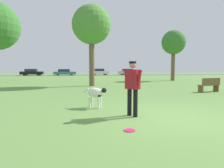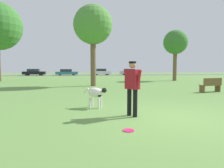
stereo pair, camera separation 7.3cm
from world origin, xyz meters
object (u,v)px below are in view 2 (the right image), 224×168
at_px(tree_mid_center, 93,26).
at_px(parked_car_teal, 67,72).
at_px(tree_far_right, 175,43).
at_px(person, 132,84).
at_px(frisbee, 129,130).
at_px(dog, 96,93).
at_px(parked_car_black, 34,72).
at_px(park_bench, 211,85).
at_px(parked_car_white, 101,72).
at_px(parked_car_silver, 130,72).

bearing_deg(tree_mid_center, parked_car_teal, 97.48).
xyz_separation_m(tree_mid_center, tree_far_right, (9.81, 5.35, -0.47)).
height_order(person, frisbee, person).
bearing_deg(frisbee, parked_car_teal, 94.92).
relative_size(dog, parked_car_teal, 0.19).
distance_m(parked_car_black, parked_car_teal, 6.45).
bearing_deg(tree_mid_center, park_bench, -40.24).
bearing_deg(tree_far_right, parked_car_white, 105.81).
distance_m(dog, parked_car_silver, 36.53).
distance_m(frisbee, parked_car_white, 38.39).
bearing_deg(dog, tree_far_right, 85.65).
distance_m(tree_mid_center, parked_car_silver, 28.08).
bearing_deg(parked_car_white, park_bench, -86.04).
distance_m(tree_mid_center, parked_car_teal, 26.52).
height_order(parked_car_teal, parked_car_silver, parked_car_silver).
relative_size(tree_mid_center, parked_car_white, 1.61).
height_order(parked_car_teal, park_bench, parked_car_teal).
relative_size(parked_car_teal, park_bench, 3.09).
xyz_separation_m(person, frisbee, (-0.45, -1.33, -0.94)).
xyz_separation_m(parked_car_white, parked_car_silver, (6.12, -0.46, -0.01)).
bearing_deg(frisbee, parked_car_white, 84.01).
relative_size(person, frisbee, 6.14).
bearing_deg(park_bench, parked_car_black, -74.61).
relative_size(person, parked_car_teal, 0.36).
bearing_deg(parked_car_white, tree_far_right, -75.00).
bearing_deg(tree_far_right, park_bench, -106.88).
xyz_separation_m(tree_mid_center, parked_car_black, (-9.84, 26.40, -4.13)).
distance_m(parked_car_black, park_bench, 35.85).
height_order(frisbee, tree_far_right, tree_far_right).
bearing_deg(parked_car_white, parked_car_black, 179.15).
height_order(tree_far_right, park_bench, tree_far_right).
xyz_separation_m(tree_mid_center, parked_car_silver, (9.97, 25.93, -4.13)).
height_order(person, parked_car_white, person).
bearing_deg(dog, parked_car_silver, 104.73).
xyz_separation_m(parked_car_teal, parked_car_silver, (13.38, -0.04, 0.03)).
bearing_deg(frisbee, tree_far_right, 59.83).
xyz_separation_m(tree_mid_center, parked_car_teal, (-3.41, 25.96, -4.16)).
distance_m(parked_car_black, parked_car_silver, 19.81).
height_order(parked_car_black, park_bench, parked_car_black).
height_order(parked_car_teal, parked_car_white, parked_car_white).
bearing_deg(parked_car_teal, frisbee, -87.14).
distance_m(dog, tree_mid_center, 10.01).
bearing_deg(parked_car_white, frisbee, -96.80).
distance_m(tree_far_right, parked_car_silver, 20.89).
xyz_separation_m(dog, frisbee, (0.46, -2.76, -0.51)).
distance_m(person, parked_car_silver, 37.66).
distance_m(frisbee, parked_car_teal, 37.90).
xyz_separation_m(frisbee, parked_car_teal, (-3.25, 37.76, 0.61)).
bearing_deg(dog, parked_car_white, 114.39).
height_order(dog, parked_car_white, parked_car_white).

